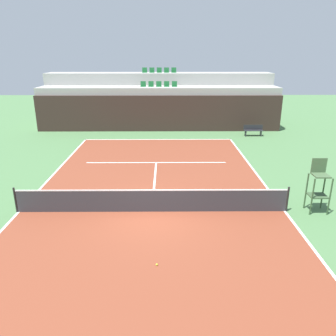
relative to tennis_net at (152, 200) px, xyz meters
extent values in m
plane|color=#477042|center=(0.00, 0.00, -0.51)|extent=(80.00, 80.00, 0.00)
cube|color=brown|center=(0.00, 0.00, -0.50)|extent=(11.00, 24.00, 0.01)
cube|color=white|center=(0.00, 11.95, -0.50)|extent=(11.00, 0.10, 0.00)
cube|color=white|center=(-5.45, 0.00, -0.50)|extent=(0.10, 24.00, 0.00)
cube|color=white|center=(5.45, 0.00, -0.50)|extent=(0.10, 24.00, 0.00)
cube|color=white|center=(0.00, 6.40, -0.50)|extent=(8.26, 0.10, 0.00)
cube|color=white|center=(0.00, 3.20, -0.50)|extent=(0.10, 6.40, 0.00)
cube|color=#33231E|center=(0.00, 14.85, 0.95)|extent=(20.09, 0.30, 2.91)
cube|color=#9E9E99|center=(0.00, 16.20, 1.23)|extent=(20.09, 2.40, 3.49)
cube|color=#9E9E99|center=(0.00, 18.60, 1.74)|extent=(20.09, 2.40, 4.49)
cube|color=#1E6633|center=(-1.32, 16.20, 3.00)|extent=(0.44, 0.44, 0.04)
cube|color=#1E6633|center=(-1.32, 16.40, 3.22)|extent=(0.44, 0.04, 0.40)
cube|color=#1E6633|center=(-0.66, 16.20, 3.00)|extent=(0.44, 0.44, 0.04)
cube|color=#1E6633|center=(-0.66, 16.40, 3.22)|extent=(0.44, 0.04, 0.40)
cube|color=#1E6633|center=(0.00, 16.20, 3.00)|extent=(0.44, 0.44, 0.04)
cube|color=#1E6633|center=(0.00, 16.40, 3.22)|extent=(0.44, 0.04, 0.40)
cube|color=#1E6633|center=(0.66, 16.20, 3.00)|extent=(0.44, 0.44, 0.04)
cube|color=#1E6633|center=(0.66, 16.40, 3.22)|extent=(0.44, 0.04, 0.40)
cube|color=#1E6633|center=(1.32, 16.20, 3.00)|extent=(0.44, 0.44, 0.04)
cube|color=#1E6633|center=(1.32, 16.40, 3.22)|extent=(0.44, 0.04, 0.40)
cube|color=#1E6633|center=(-1.32, 18.60, 4.00)|extent=(0.44, 0.44, 0.04)
cube|color=#1E6633|center=(-1.32, 18.80, 4.22)|extent=(0.44, 0.04, 0.40)
cube|color=#1E6633|center=(-0.66, 18.60, 4.00)|extent=(0.44, 0.44, 0.04)
cube|color=#1E6633|center=(-0.66, 18.80, 4.22)|extent=(0.44, 0.04, 0.40)
cube|color=#1E6633|center=(0.00, 18.60, 4.00)|extent=(0.44, 0.44, 0.04)
cube|color=#1E6633|center=(0.00, 18.80, 4.22)|extent=(0.44, 0.04, 0.40)
cube|color=#1E6633|center=(0.66, 18.60, 4.00)|extent=(0.44, 0.44, 0.04)
cube|color=#1E6633|center=(0.66, 18.80, 4.22)|extent=(0.44, 0.04, 0.40)
cube|color=#1E6633|center=(1.32, 18.60, 4.00)|extent=(0.44, 0.44, 0.04)
cube|color=#1E6633|center=(1.32, 18.80, 4.22)|extent=(0.44, 0.04, 0.40)
cylinder|color=black|center=(-5.50, 0.00, 0.04)|extent=(0.08, 0.08, 1.07)
cylinder|color=black|center=(5.50, 0.00, 0.04)|extent=(0.08, 0.08, 1.07)
cube|color=#333338|center=(0.00, 0.00, -0.04)|extent=(10.90, 0.02, 0.92)
cube|color=white|center=(0.00, 0.00, 0.45)|extent=(10.90, 0.04, 0.05)
cylinder|color=#334C2D|center=(6.35, -0.30, 0.27)|extent=(0.06, 0.06, 1.55)
cylinder|color=#334C2D|center=(7.05, -0.30, 0.27)|extent=(0.06, 0.06, 1.55)
cylinder|color=#334C2D|center=(6.35, 0.30, 0.27)|extent=(0.06, 0.06, 1.55)
cylinder|color=#334C2D|center=(7.05, 0.30, 0.27)|extent=(0.06, 0.06, 1.55)
cube|color=#334C2D|center=(6.70, 0.00, 0.19)|extent=(0.70, 0.60, 0.04)
cube|color=#3F5938|center=(6.70, 0.00, 1.07)|extent=(0.60, 0.60, 0.05)
cube|color=#3F5938|center=(6.70, 0.28, 1.39)|extent=(0.60, 0.04, 0.60)
cube|color=#232328|center=(7.42, 13.04, -0.06)|extent=(1.50, 0.40, 0.05)
cube|color=#232328|center=(7.42, 13.22, 0.16)|extent=(1.50, 0.04, 0.36)
cube|color=#2D2D33|center=(6.82, 12.90, -0.30)|extent=(0.06, 0.06, 0.42)
cube|color=#2D2D33|center=(8.02, 12.90, -0.30)|extent=(0.06, 0.06, 0.42)
cube|color=#2D2D33|center=(6.82, 13.18, -0.30)|extent=(0.06, 0.06, 0.42)
cube|color=#2D2D33|center=(8.02, 13.18, -0.30)|extent=(0.06, 0.06, 0.42)
sphere|color=#CCE033|center=(0.29, -3.64, -0.47)|extent=(0.07, 0.07, 0.07)
camera|label=1|loc=(0.56, -12.15, 5.62)|focal=35.26mm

